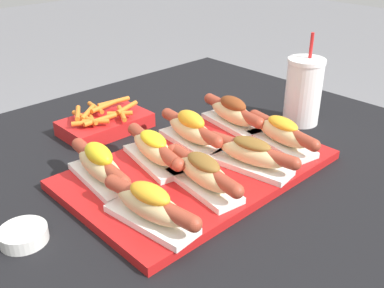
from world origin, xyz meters
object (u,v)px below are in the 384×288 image
sauce_bowl (23,234)px  drink_cup (303,91)px  hot_dog_6 (191,130)px  hot_dog_5 (155,149)px  hot_dog_1 (203,173)px  fries_basket (105,123)px  hot_dog_4 (100,165)px  hot_dog_2 (251,154)px  serving_tray (199,169)px  hot_dog_7 (233,113)px  hot_dog_0 (150,205)px  hot_dog_3 (282,133)px

sauce_bowl → drink_cup: size_ratio=0.34×
hot_dog_6 → hot_dog_5: bearing=-172.3°
hot_dog_1 → fries_basket: bearing=85.3°
hot_dog_1 → hot_dog_4: 0.19m
hot_dog_2 → hot_dog_4: (-0.24, 0.16, 0.00)m
serving_tray → hot_dog_7: (0.19, 0.08, 0.04)m
hot_dog_4 → fries_basket: size_ratio=1.00×
fries_basket → hot_dog_7: bearing=-45.4°
serving_tray → hot_dog_4: size_ratio=2.51×
hot_dog_0 → drink_cup: bearing=9.0°
hot_dog_1 → hot_dog_7: bearing=31.3°
serving_tray → hot_dog_6: bearing=56.4°
hot_dog_1 → hot_dog_6: (0.11, 0.15, 0.00)m
hot_dog_0 → hot_dog_4: 0.17m
hot_dog_6 → drink_cup: (0.31, -0.07, 0.03)m
hot_dog_2 → hot_dog_6: size_ratio=0.99×
fries_basket → hot_dog_4: bearing=-125.2°
hot_dog_4 → hot_dog_7: size_ratio=1.00×
serving_tray → sauce_bowl: 0.35m
hot_dog_2 → hot_dog_3: bearing=7.3°
fries_basket → hot_dog_1: bearing=-94.7°
hot_dog_1 → hot_dog_3: same height
hot_dog_7 → drink_cup: (0.17, -0.08, 0.03)m
hot_dog_1 → hot_dog_2: (0.12, -0.01, -0.00)m
sauce_bowl → fries_basket: fries_basket is taller
hot_dog_2 → sauce_bowl: hot_dog_2 is taller
hot_dog_5 → hot_dog_6: hot_dog_6 is taller
drink_cup → hot_dog_0: bearing=-171.0°
hot_dog_3 → fries_basket: bearing=120.2°
hot_dog_7 → sauce_bowl: hot_dog_7 is taller
hot_dog_0 → sauce_bowl: (-0.16, 0.12, -0.04)m
serving_tray → sauce_bowl: size_ratio=6.79×
hot_dog_0 → hot_dog_7: 0.41m
hot_dog_2 → sauce_bowl: bearing=164.3°
hot_dog_4 → sauce_bowl: hot_dog_4 is taller
sauce_bowl → hot_dog_7: bearing=4.5°
hot_dog_3 → hot_dog_4: (-0.36, 0.15, 0.00)m
serving_tray → fries_basket: (-0.02, 0.30, 0.01)m
sauce_bowl → hot_dog_1: bearing=-19.6°
hot_dog_0 → fries_basket: size_ratio=1.00×
serving_tray → hot_dog_0: hot_dog_0 is taller
hot_dog_4 → hot_dog_2: bearing=-33.6°
hot_dog_1 → hot_dog_2: bearing=-5.5°
serving_tray → hot_dog_0: bearing=-156.4°
hot_dog_2 → hot_dog_4: hot_dog_4 is taller
hot_dog_4 → drink_cup: (0.54, -0.08, 0.03)m
hot_dog_0 → hot_dog_1: bearing=6.5°
hot_dog_0 → hot_dog_3: bearing=2.9°
drink_cup → fries_basket: 0.49m
hot_dog_7 → sauce_bowl: 0.54m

